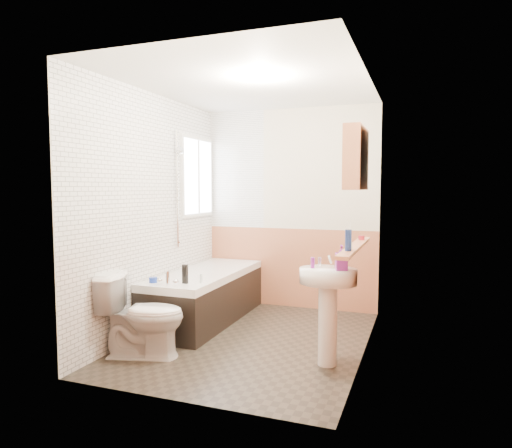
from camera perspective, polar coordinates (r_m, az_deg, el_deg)
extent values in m
plane|color=black|center=(4.69, -0.65, -14.29)|extent=(2.80, 2.80, 0.00)
plane|color=white|center=(4.55, -0.68, 17.07)|extent=(2.80, 2.80, 0.00)
cube|color=beige|center=(5.78, 4.30, 1.91)|extent=(2.20, 0.02, 2.50)
cube|color=beige|center=(3.17, -9.75, -0.29)|extent=(2.20, 0.02, 2.50)
cube|color=beige|center=(4.95, -12.77, 1.37)|extent=(0.02, 2.80, 2.50)
cube|color=beige|center=(4.18, 13.70, 0.80)|extent=(0.02, 2.80, 2.50)
cube|color=#C2744F|center=(4.30, 13.22, -9.22)|extent=(0.01, 2.80, 1.00)
cube|color=#C2744F|center=(3.34, -9.38, -13.20)|extent=(2.20, 0.01, 1.00)
cube|color=#C2744F|center=(5.84, 4.20, -5.46)|extent=(2.20, 0.01, 1.00)
cube|color=white|center=(4.94, -12.56, 1.37)|extent=(0.01, 2.80, 2.50)
cube|color=white|center=(6.00, -2.46, 6.79)|extent=(0.75, 0.01, 1.50)
cube|color=white|center=(5.74, -7.29, 5.86)|extent=(0.03, 0.79, 0.99)
cube|color=white|center=(5.74, -7.18, 5.86)|extent=(0.01, 0.70, 0.90)
cube|color=white|center=(5.74, -7.17, 5.87)|extent=(0.01, 0.04, 0.90)
cube|color=black|center=(5.31, -6.32, -9.31)|extent=(0.70, 1.83, 0.49)
cube|color=white|center=(5.25, -6.35, -6.29)|extent=(0.70, 1.83, 0.08)
cube|color=white|center=(5.25, -6.35, -6.40)|extent=(0.56, 1.69, 0.04)
cylinder|color=silver|center=(4.53, -10.99, -6.67)|extent=(0.04, 0.04, 0.14)
sphere|color=silver|center=(4.58, -11.96, -6.94)|extent=(0.06, 0.06, 0.06)
sphere|color=silver|center=(4.49, -9.99, -7.14)|extent=(0.06, 0.06, 0.06)
cylinder|color=silver|center=(5.26, -9.84, 4.30)|extent=(0.02, 0.02, 1.32)
cylinder|color=silver|center=(5.30, -9.76, -2.25)|extent=(0.05, 0.05, 0.02)
cylinder|color=silver|center=(5.29, -9.93, 10.86)|extent=(0.05, 0.05, 0.02)
cylinder|color=silver|center=(5.25, -9.43, 9.11)|extent=(0.07, 0.09, 0.09)
imported|color=white|center=(4.29, -14.00, -11.06)|extent=(0.84, 0.60, 0.74)
cylinder|color=white|center=(4.02, 8.93, -12.50)|extent=(0.16, 0.16, 0.68)
ellipsoid|color=white|center=(3.92, 9.01, -6.46)|extent=(0.49, 0.39, 0.13)
cylinder|color=silver|center=(4.01, 7.97, -4.70)|extent=(0.03, 0.03, 0.08)
cylinder|color=silver|center=(3.98, 10.62, -4.81)|extent=(0.03, 0.03, 0.08)
cylinder|color=silver|center=(3.97, 9.24, -4.40)|extent=(0.02, 0.11, 0.09)
cube|color=#C2744F|center=(3.99, 12.28, -2.81)|extent=(0.10, 1.39, 0.03)
cube|color=#C2744F|center=(4.13, 12.41, 7.99)|extent=(0.15, 0.60, 0.55)
cube|color=silver|center=(4.00, 11.05, 8.13)|extent=(0.01, 0.23, 0.41)
cube|color=silver|center=(4.29, 11.68, 7.87)|extent=(0.01, 0.23, 0.41)
cylinder|color=navy|center=(3.60, 11.46, -2.01)|extent=(0.05, 0.05, 0.17)
cone|color=silver|center=(3.68, 11.65, -1.41)|extent=(0.06, 0.06, 0.23)
cylinder|color=maroon|center=(4.41, 13.05, -1.68)|extent=(0.07, 0.07, 0.04)
imported|color=purple|center=(3.84, 10.61, -4.98)|extent=(0.16, 0.23, 0.10)
cylinder|color=purple|center=(3.90, 7.09, -4.83)|extent=(0.04, 0.04, 0.09)
cube|color=black|center=(4.58, -8.86, -6.20)|extent=(0.05, 0.04, 0.19)
cylinder|color=#19339E|center=(4.70, -12.72, -6.83)|extent=(0.10, 0.10, 0.05)
cylinder|color=silver|center=(4.60, -6.88, -6.77)|extent=(0.04, 0.04, 0.09)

